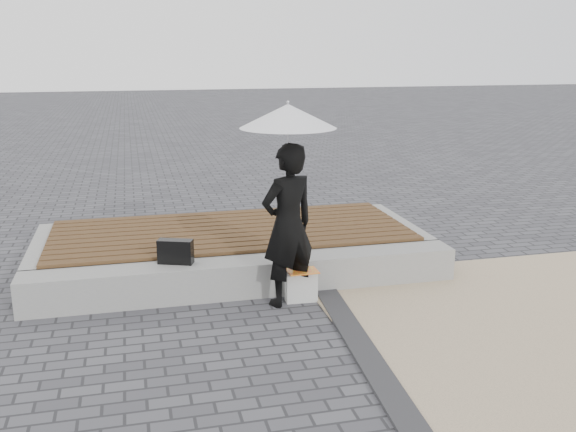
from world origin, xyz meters
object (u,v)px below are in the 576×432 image
object	(u,v)px
woman	(288,225)
seating_ledge	(247,276)
handbag	(176,252)
canvas_tote	(301,286)
parasol	(288,116)

from	to	relation	value
woman	seating_ledge	bearing A→B (deg)	-69.54
handbag	canvas_tote	distance (m)	1.46
woman	canvas_tote	size ratio (longest dim) A/B	4.88
parasol	handbag	size ratio (longest dim) A/B	3.32
canvas_tote	woman	bearing A→B (deg)	-170.03
parasol	handbag	world-z (taller)	parasol
seating_ledge	canvas_tote	distance (m)	0.67
seating_ledge	parasol	distance (m)	1.95
handbag	canvas_tote	bearing A→B (deg)	1.81
seating_ledge	woman	size ratio (longest dim) A/B	2.79
seating_ledge	parasol	size ratio (longest dim) A/B	3.86
parasol	handbag	xyz separation A→B (m)	(-1.18, 0.49, -1.53)
seating_ledge	parasol	bearing A→B (deg)	-47.80
seating_ledge	canvas_tote	size ratio (longest dim) A/B	13.63
seating_ledge	handbag	xyz separation A→B (m)	(-0.80, 0.07, 0.34)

